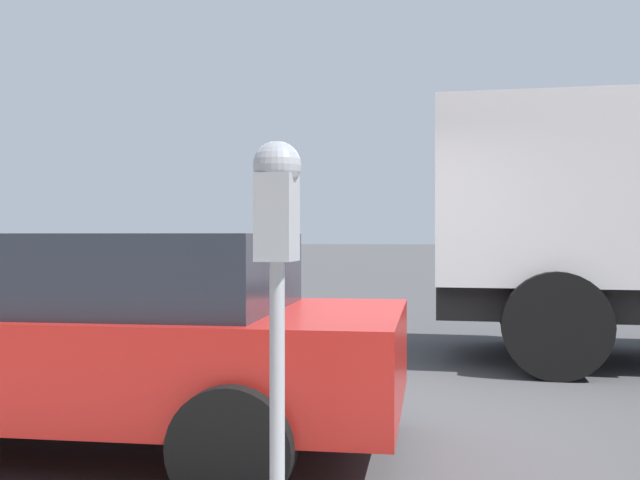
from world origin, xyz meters
The scene contains 3 objects.
ground_plane centered at (0.00, 0.00, 0.00)m, with size 220.00×220.00×0.00m, color #424244.
parking_meter centered at (-2.52, -0.08, 1.38)m, with size 0.21×0.19×1.58m.
car_red centered at (-0.85, 1.64, 0.75)m, with size 2.20×4.32×1.40m.
Camera 1 is at (-5.35, -0.76, 1.38)m, focal length 42.00 mm.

